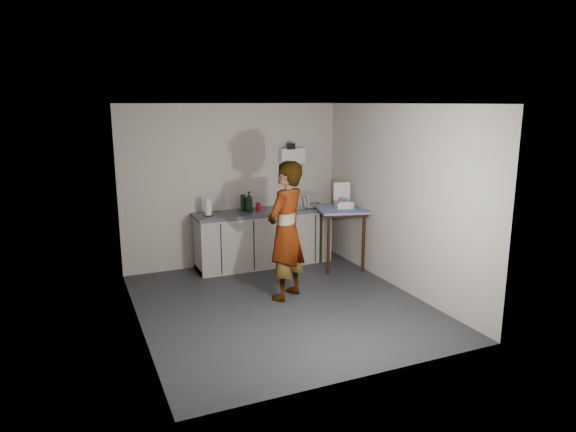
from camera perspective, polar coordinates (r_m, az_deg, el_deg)
name	(u,v)px	position (r m, az deg, el deg)	size (l,w,h in m)	color
ground	(281,305)	(6.88, -0.76, -9.82)	(4.00, 4.00, 0.00)	#27282C
wall_back	(233,186)	(8.34, -6.08, 3.39)	(3.60, 0.02, 2.60)	beige
wall_right	(398,198)	(7.36, 12.18, 1.95)	(0.02, 4.00, 2.60)	beige
wall_left	(135,221)	(6.06, -16.62, -0.57)	(0.02, 4.00, 2.60)	beige
ceiling	(281,104)	(6.36, -0.83, 12.33)	(3.60, 4.00, 0.01)	white
kitchen_counter	(264,239)	(8.39, -2.73, -2.61)	(2.24, 0.62, 0.91)	black
wall_shelf	(292,156)	(8.57, 0.42, 6.72)	(0.42, 0.18, 0.37)	white
side_table	(342,216)	(8.19, 6.02, 0.02)	(0.92, 0.92, 0.98)	#32160B
standing_man	(286,231)	(6.85, -0.21, -1.66)	(0.69, 0.45, 1.88)	#B2A593
soap_bottle	(249,202)	(8.17, -4.37, 1.61)	(0.13, 0.13, 0.33)	black
soda_can	(258,207)	(8.21, -3.32, 1.02)	(0.07, 0.07, 0.14)	red
dark_bottle	(243,203)	(8.22, -5.01, 1.47)	(0.08, 0.08, 0.27)	black
paper_towel	(208,208)	(7.95, -8.85, 0.92)	(0.15, 0.15, 0.27)	black
dish_rack	(303,204)	(8.48, 1.72, 1.31)	(0.35, 0.26, 0.25)	white
bakery_box	(344,202)	(8.21, 6.19, 1.55)	(0.33, 0.34, 0.38)	white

